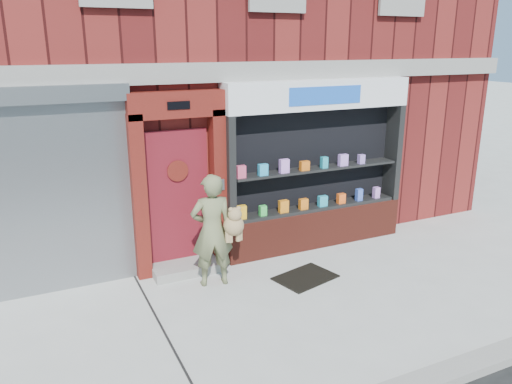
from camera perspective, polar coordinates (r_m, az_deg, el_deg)
ground at (r=7.17m, az=2.16°, el=-13.33°), size 80.00×80.00×0.00m
building at (r=11.86m, az=-11.77°, el=18.31°), size 12.00×8.16×8.00m
shutter_bay at (r=7.66m, az=-25.30°, el=0.94°), size 3.10×0.30×3.04m
red_door_bay at (r=7.96m, az=-8.74°, el=0.95°), size 1.52×0.58×2.90m
pharmacy_bay at (r=8.94m, az=6.86°, el=2.20°), size 3.50×0.41×3.00m
woman at (r=7.55m, az=-4.82°, el=-4.34°), size 0.83×0.51×1.76m
doormat at (r=8.08m, az=5.65°, el=-9.68°), size 1.06×0.86×0.02m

